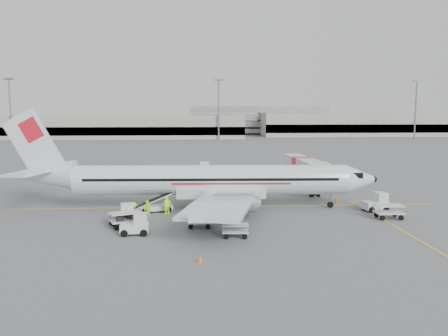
{
  "coord_description": "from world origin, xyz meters",
  "views": [
    {
      "loc": [
        -2.8,
        -44.43,
        9.59
      ],
      "look_at": [
        0.0,
        2.0,
        3.8
      ],
      "focal_mm": 35.0,
      "sensor_mm": 36.0,
      "label": 1
    }
  ],
  "objects": [
    {
      "name": "terminal_east",
      "position": [
        70.0,
        145.0,
        5.0
      ],
      "size": [
        90.0,
        26.0,
        10.0
      ],
      "primitive_type": null,
      "color": "gray",
      "rests_on": "ground"
    },
    {
      "name": "cart_empty_a",
      "position": [
        0.08,
        -11.42,
        0.53
      ],
      "size": [
        2.11,
        1.32,
        1.07
      ],
      "primitive_type": null,
      "rotation": [
        0.0,
        0.0,
        -0.05
      ],
      "color": "silver",
      "rests_on": "ground"
    },
    {
      "name": "cone_nose",
      "position": [
        12.14,
        1.26,
        0.3
      ],
      "size": [
        0.37,
        0.37,
        0.61
      ],
      "primitive_type": "cone",
      "color": "orange",
      "rests_on": "ground"
    },
    {
      "name": "cone_port",
      "position": [
        4.25,
        10.7,
        0.31
      ],
      "size": [
        0.39,
        0.39,
        0.63
      ],
      "primitive_type": "cone",
      "color": "orange",
      "rests_on": "ground"
    },
    {
      "name": "belt_loader",
      "position": [
        -7.01,
        -2.0,
        1.17
      ],
      "size": [
        4.61,
        2.78,
        2.35
      ],
      "primitive_type": null,
      "rotation": [
        0.0,
        0.0,
        0.29
      ],
      "color": "silver",
      "rests_on": "ground"
    },
    {
      "name": "mast_east",
      "position": [
        80.0,
        118.0,
        11.0
      ],
      "size": [
        3.2,
        1.2,
        22.0
      ],
      "primitive_type": null,
      "color": "slate",
      "rests_on": "ground"
    },
    {
      "name": "tug_fore",
      "position": [
        14.72,
        -2.94,
        0.92
      ],
      "size": [
        2.62,
        1.84,
        1.84
      ],
      "primitive_type": null,
      "rotation": [
        0.0,
        0.0,
        0.21
      ],
      "color": "silver",
      "rests_on": "ground"
    },
    {
      "name": "crew_a",
      "position": [
        -5.79,
        -3.19,
        0.88
      ],
      "size": [
        0.77,
        0.74,
        1.77
      ],
      "primitive_type": "imported",
      "rotation": [
        0.0,
        0.0,
        0.68
      ],
      "color": "#B2FA1D",
      "rests_on": "ground"
    },
    {
      "name": "stripe_cross",
      "position": [
        14.0,
        -8.0,
        0.01
      ],
      "size": [
        0.2,
        20.0,
        0.01
      ],
      "primitive_type": "cube",
      "color": "yellow",
      "rests_on": "ground"
    },
    {
      "name": "aircraft",
      "position": [
        -1.45,
        -0.74,
        4.98
      ],
      "size": [
        37.13,
        29.6,
        9.97
      ],
      "primitive_type": null,
      "rotation": [
        0.0,
        0.0,
        -0.04
      ],
      "color": "silver",
      "rests_on": "ground"
    },
    {
      "name": "terminal_west",
      "position": [
        -40.0,
        130.0,
        4.5
      ],
      "size": [
        110.0,
        22.0,
        9.0
      ],
      "primitive_type": null,
      "color": "gray",
      "rests_on": "ground"
    },
    {
      "name": "tug_aft",
      "position": [
        -9.61,
        -6.31,
        0.85
      ],
      "size": [
        2.43,
        1.72,
        1.71
      ],
      "primitive_type": null,
      "rotation": [
        0.0,
        0.0,
        0.22
      ],
      "color": "silver",
      "rests_on": "ground"
    },
    {
      "name": "jet_bridge",
      "position": [
        10.57,
        10.37,
        2.04
      ],
      "size": [
        3.32,
        15.61,
        4.08
      ],
      "primitive_type": null,
      "rotation": [
        0.0,
        0.0,
        0.03
      ],
      "color": "silver",
      "rests_on": "ground"
    },
    {
      "name": "mast_west",
      "position": [
        -70.0,
        118.0,
        11.0
      ],
      "size": [
        3.2,
        1.2,
        22.0
      ],
      "primitive_type": null,
      "color": "slate",
      "rests_on": "ground"
    },
    {
      "name": "cart_loaded_b",
      "position": [
        -8.94,
        -7.84,
        0.66
      ],
      "size": [
        2.88,
        2.3,
        1.31
      ],
      "primitive_type": null,
      "rotation": [
        0.0,
        0.0,
        0.37
      ],
      "color": "silver",
      "rests_on": "ground"
    },
    {
      "name": "crew_d",
      "position": [
        -5.76,
        -2.81,
        0.85
      ],
      "size": [
        1.07,
        0.66,
        1.69
      ],
      "primitive_type": "imported",
      "rotation": [
        0.0,
        0.0,
        3.41
      ],
      "color": "#B2FA1D",
      "rests_on": "ground"
    },
    {
      "name": "ground",
      "position": [
        0.0,
        0.0,
        0.0
      ],
      "size": [
        360.0,
        360.0,
        0.0
      ],
      "primitive_type": "plane",
      "color": "#56595B"
    },
    {
      "name": "tug_mid",
      "position": [
        -7.88,
        -10.14,
        0.86
      ],
      "size": [
        2.27,
        1.35,
        1.72
      ],
      "primitive_type": null,
      "rotation": [
        0.0,
        0.0,
        0.04
      ],
      "color": "silver",
      "rests_on": "ground"
    },
    {
      "name": "cart_loaded_a",
      "position": [
        -2.7,
        -8.3,
        0.55
      ],
      "size": [
        2.13,
        1.3,
        1.09
      ],
      "primitive_type": null,
      "rotation": [
        0.0,
        0.0,
        -0.03
      ],
      "color": "silver",
      "rests_on": "ground"
    },
    {
      "name": "mast_center",
      "position": [
        5.0,
        118.0,
        11.0
      ],
      "size": [
        3.2,
        1.2,
        22.0
      ],
      "primitive_type": null,
      "color": "slate",
      "rests_on": "ground"
    },
    {
      "name": "cart_empty_b",
      "position": [
        14.68,
        -6.2,
        0.65
      ],
      "size": [
        2.51,
        1.49,
        1.3
      ],
      "primitive_type": null,
      "rotation": [
        0.0,
        0.0,
        -0.0
      ],
      "color": "silver",
      "rests_on": "ground"
    },
    {
      "name": "crew_b",
      "position": [
        -7.5,
        -4.36,
        0.8
      ],
      "size": [
        0.99,
        0.96,
        1.6
      ],
      "primitive_type": "imported",
      "rotation": [
        0.0,
        0.0,
        -0.69
      ],
      "color": "#B2FA1D",
      "rests_on": "ground"
    },
    {
      "name": "stripe_lead",
      "position": [
        0.0,
        0.0,
        0.01
      ],
      "size": [
        44.0,
        0.2,
        0.01
      ],
      "primitive_type": "cube",
      "color": "yellow",
      "rests_on": "ground"
    },
    {
      "name": "cone_stbd",
      "position": [
        -2.71,
        -17.08,
        0.29
      ],
      "size": [
        0.35,
        0.35,
        0.57
      ],
      "primitive_type": "cone",
      "color": "orange",
      "rests_on": "ground"
    },
    {
      "name": "parking_garage",
      "position": [
        25.0,
        160.0,
        7.0
      ],
      "size": [
        62.0,
        24.0,
        14.0
      ],
      "primitive_type": null,
      "color": "slate",
      "rests_on": "ground"
    },
    {
      "name": "treeline",
      "position": [
        0.0,
        175.0,
        3.0
      ],
      "size": [
        300.0,
        3.0,
        6.0
      ],
      "primitive_type": null,
      "color": "black",
      "rests_on": "ground"
    },
    {
      "name": "crew_c",
      "position": [
        -8.52,
        -6.22,
        0.92
      ],
      "size": [
        1.1,
        1.36,
        1.84
      ],
      "primitive_type": "imported",
      "rotation": [
        0.0,
        0.0,
        1.98
      ],
      "color": "#B2FA1D",
      "rests_on": "ground"
    }
  ]
}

